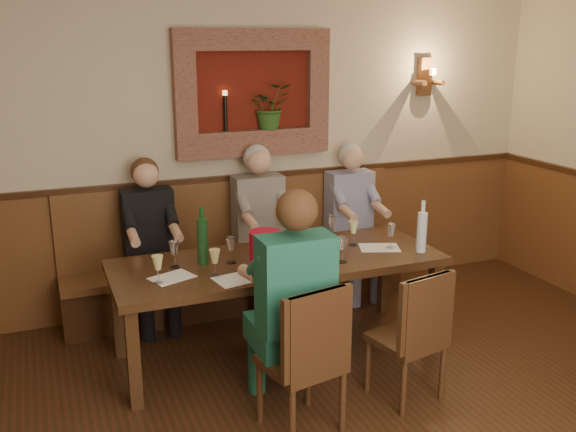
% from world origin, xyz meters
% --- Properties ---
extents(room_shell, '(6.04, 6.04, 2.82)m').
position_xyz_m(room_shell, '(0.00, 0.00, 1.89)').
color(room_shell, '#C3B594').
rests_on(room_shell, ground).
extents(wainscoting, '(6.02, 6.02, 1.15)m').
position_xyz_m(wainscoting, '(0.00, -0.00, 0.59)').
color(wainscoting, brown).
rests_on(wainscoting, ground).
extents(wall_niche, '(1.36, 0.30, 1.06)m').
position_xyz_m(wall_niche, '(0.24, 2.94, 1.81)').
color(wall_niche, '#5C160D').
rests_on(wall_niche, ground).
extents(wall_sconce, '(0.25, 0.20, 0.35)m').
position_xyz_m(wall_sconce, '(1.90, 2.93, 1.94)').
color(wall_sconce, brown).
rests_on(wall_sconce, ground).
extents(dining_table, '(2.40, 0.90, 0.75)m').
position_xyz_m(dining_table, '(0.00, 1.85, 0.68)').
color(dining_table, black).
rests_on(dining_table, ground).
extents(bench, '(3.00, 0.45, 1.11)m').
position_xyz_m(bench, '(0.00, 2.79, 0.33)').
color(bench, '#381E0F').
rests_on(bench, ground).
extents(chair_near_left, '(0.50, 0.50, 0.96)m').
position_xyz_m(chair_near_left, '(-0.21, 0.88, 0.28)').
color(chair_near_left, black).
rests_on(chair_near_left, ground).
extents(chair_near_right, '(0.47, 0.47, 0.91)m').
position_xyz_m(chair_near_right, '(0.56, 0.95, 0.26)').
color(chair_near_right, black).
rests_on(chair_near_right, ground).
extents(person_bench_left, '(0.41, 0.50, 1.39)m').
position_xyz_m(person_bench_left, '(-0.77, 2.69, 0.57)').
color(person_bench_left, black).
rests_on(person_bench_left, ground).
extents(person_bench_mid, '(0.43, 0.52, 1.44)m').
position_xyz_m(person_bench_mid, '(0.17, 2.69, 0.60)').
color(person_bench_mid, '#635E5B').
rests_on(person_bench_mid, ground).
extents(person_bench_right, '(0.41, 0.50, 1.40)m').
position_xyz_m(person_bench_right, '(1.05, 2.69, 0.58)').
color(person_bench_right, navy).
rests_on(person_bench_right, ground).
extents(person_chair_front, '(0.44, 0.55, 1.48)m').
position_xyz_m(person_chair_front, '(-0.22, 1.07, 0.62)').
color(person_chair_front, '#195757').
rests_on(person_chair_front, ground).
extents(spittoon_bucket, '(0.30, 0.30, 0.26)m').
position_xyz_m(spittoon_bucket, '(-0.14, 1.73, 0.88)').
color(spittoon_bucket, '#B90B27').
rests_on(spittoon_bucket, dining_table).
extents(wine_bottle_green_a, '(0.09, 0.09, 0.39)m').
position_xyz_m(wine_bottle_green_a, '(0.16, 1.90, 0.91)').
color(wine_bottle_green_a, '#19471E').
rests_on(wine_bottle_green_a, dining_table).
extents(wine_bottle_green_b, '(0.08, 0.08, 0.42)m').
position_xyz_m(wine_bottle_green_b, '(-0.53, 1.95, 0.92)').
color(wine_bottle_green_b, '#19471E').
rests_on(wine_bottle_green_b, dining_table).
extents(water_bottle, '(0.08, 0.08, 0.39)m').
position_xyz_m(water_bottle, '(1.06, 1.60, 0.91)').
color(water_bottle, silver).
rests_on(water_bottle, dining_table).
extents(tasting_sheet_a, '(0.33, 0.29, 0.00)m').
position_xyz_m(tasting_sheet_a, '(-0.80, 1.76, 0.75)').
color(tasting_sheet_a, white).
rests_on(tasting_sheet_a, dining_table).
extents(tasting_sheet_b, '(0.31, 0.26, 0.00)m').
position_xyz_m(tasting_sheet_b, '(0.07, 1.78, 0.75)').
color(tasting_sheet_b, white).
rests_on(tasting_sheet_b, dining_table).
extents(tasting_sheet_c, '(0.35, 0.30, 0.00)m').
position_xyz_m(tasting_sheet_c, '(0.81, 1.80, 0.75)').
color(tasting_sheet_c, white).
rests_on(tasting_sheet_c, dining_table).
extents(tasting_sheet_d, '(0.35, 0.28, 0.00)m').
position_xyz_m(tasting_sheet_d, '(-0.39, 1.57, 0.75)').
color(tasting_sheet_d, white).
rests_on(tasting_sheet_d, dining_table).
extents(wine_glass_0, '(0.08, 0.08, 0.19)m').
position_xyz_m(wine_glass_0, '(-0.90, 1.69, 0.85)').
color(wine_glass_0, '#DFDA85').
rests_on(wine_glass_0, dining_table).
extents(wine_glass_1, '(0.08, 0.08, 0.19)m').
position_xyz_m(wine_glass_1, '(-0.74, 1.95, 0.85)').
color(wine_glass_1, white).
rests_on(wine_glass_1, dining_table).
extents(wine_glass_2, '(0.08, 0.08, 0.19)m').
position_xyz_m(wine_glass_2, '(-0.52, 1.67, 0.85)').
color(wine_glass_2, '#DFDA85').
rests_on(wine_glass_2, dining_table).
extents(wine_glass_3, '(0.08, 0.08, 0.19)m').
position_xyz_m(wine_glass_3, '(-0.34, 1.89, 0.85)').
color(wine_glass_3, white).
rests_on(wine_glass_3, dining_table).
extents(wine_glass_4, '(0.08, 0.08, 0.19)m').
position_xyz_m(wine_glass_4, '(-0.03, 1.67, 0.85)').
color(wine_glass_4, '#DFDA85').
rests_on(wine_glass_4, dining_table).
extents(wine_glass_5, '(0.08, 0.08, 0.19)m').
position_xyz_m(wine_glass_5, '(0.22, 1.90, 0.85)').
color(wine_glass_5, '#DFDA85').
rests_on(wine_glass_5, dining_table).
extents(wine_glass_6, '(0.08, 0.08, 0.19)m').
position_xyz_m(wine_glass_6, '(0.40, 1.61, 0.85)').
color(wine_glass_6, white).
rests_on(wine_glass_6, dining_table).
extents(wine_glass_7, '(0.08, 0.08, 0.19)m').
position_xyz_m(wine_glass_7, '(0.66, 1.93, 0.85)').
color(wine_glass_7, '#DFDA85').
rests_on(wine_glass_7, dining_table).
extents(wine_glass_8, '(0.08, 0.08, 0.19)m').
position_xyz_m(wine_glass_8, '(0.89, 1.76, 0.85)').
color(wine_glass_8, white).
rests_on(wine_glass_8, dining_table).
extents(wine_glass_9, '(0.08, 0.08, 0.19)m').
position_xyz_m(wine_glass_9, '(-0.16, 1.57, 0.85)').
color(wine_glass_9, '#DFDA85').
rests_on(wine_glass_9, dining_table).
extents(wine_glass_10, '(0.08, 0.08, 0.19)m').
position_xyz_m(wine_glass_10, '(0.07, 1.83, 0.85)').
color(wine_glass_10, '#DFDA85').
rests_on(wine_glass_10, dining_table).
extents(wine_glass_11, '(0.08, 0.08, 0.19)m').
position_xyz_m(wine_glass_11, '(0.57, 2.14, 0.85)').
color(wine_glass_11, white).
rests_on(wine_glass_11, dining_table).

